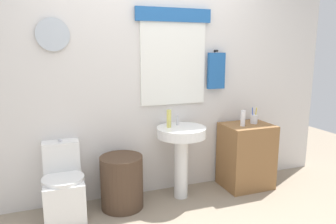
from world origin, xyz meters
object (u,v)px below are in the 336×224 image
Objects in this scene: laundry_hamper at (122,182)px; wooden_cabinet at (246,156)px; soap_bottle at (169,119)px; pedestal_sink at (181,145)px; toothbrush_cup at (254,119)px; lotion_bottle at (243,118)px; toilet at (64,188)px.

laundry_hamper is 0.72× the size of wooden_cabinet.
wooden_cabinet is 1.06m from soap_bottle.
pedestal_sink is 0.31m from soap_bottle.
toothbrush_cup is (1.03, -0.03, -0.08)m from soap_bottle.
toothbrush_cup is (0.19, 0.06, -0.04)m from lotion_bottle.
laundry_hamper is 2.87× the size of soap_bottle.
laundry_hamper is 3.05× the size of lotion_bottle.
wooden_cabinet is (0.81, 0.00, -0.22)m from pedestal_sink.
soap_bottle is at bearing 5.47° from laundry_hamper.
lotion_bottle reaches higher than wooden_cabinet.
soap_bottle is (1.08, 0.02, 0.59)m from toilet.
soap_bottle is at bearing 178.33° from toothbrush_cup.
toilet is 2.01m from wooden_cabinet.
toilet reaches higher than laundry_hamper.
wooden_cabinet is at bearing -0.90° from toilet.
pedestal_sink is at bearing -1.51° from toilet.
soap_bottle reaches higher than lotion_bottle.
pedestal_sink is 1.05× the size of wooden_cabinet.
toothbrush_cup is at bearing -1.67° from soap_bottle.
pedestal_sink is (0.64, -0.00, 0.32)m from laundry_hamper.
pedestal_sink is 4.42× the size of lotion_bottle.
laundry_hamper is at bearing 178.32° from lotion_bottle.
laundry_hamper is at bearing 180.00° from pedestal_sink.
toilet is at bearing 177.86° from lotion_bottle.
toothbrush_cup is (2.11, -0.01, 0.51)m from toilet.
lotion_bottle is (-0.09, -0.04, 0.46)m from wooden_cabinet.
lotion_bottle is (0.72, -0.04, 0.24)m from pedestal_sink.
wooden_cabinet is at bearing 0.00° from laundry_hamper.
lotion_bottle reaches higher than pedestal_sink.
pedestal_sink is (1.20, -0.03, 0.31)m from toilet.
toothbrush_cup is at bearing 1.26° from pedestal_sink.
toilet is 1.23m from soap_bottle.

